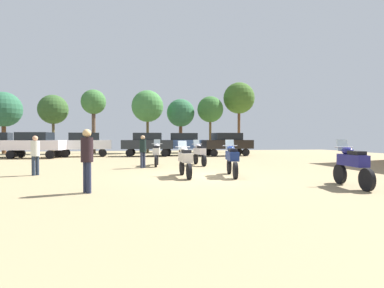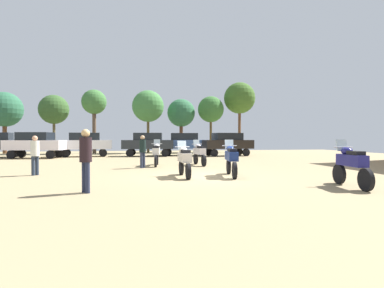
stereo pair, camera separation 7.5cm
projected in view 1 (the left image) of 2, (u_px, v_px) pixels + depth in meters
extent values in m
cube|color=#9A855F|center=(202.00, 177.00, 12.44)|extent=(44.00, 52.00, 0.02)
cylinder|color=black|center=(182.00, 168.00, 12.99)|extent=(0.14, 0.61, 0.61)
cylinder|color=black|center=(189.00, 171.00, 11.51)|extent=(0.14, 0.61, 0.61)
cube|color=silver|center=(185.00, 157.00, 12.24)|extent=(0.41, 1.30, 0.36)
ellipsoid|color=silver|center=(184.00, 150.00, 12.52)|extent=(0.34, 0.49, 0.24)
cube|color=black|center=(186.00, 151.00, 12.02)|extent=(0.32, 0.57, 0.12)
cube|color=silver|center=(182.00, 145.00, 12.83)|extent=(0.37, 0.17, 0.39)
cylinder|color=#B7B7BC|center=(183.00, 147.00, 12.74)|extent=(0.62, 0.06, 0.04)
cylinder|color=black|center=(340.00, 174.00, 10.41)|extent=(0.19, 0.68, 0.67)
cylinder|color=black|center=(367.00, 180.00, 8.95)|extent=(0.19, 0.68, 0.67)
cube|color=navy|center=(352.00, 160.00, 9.67)|extent=(0.49, 1.27, 0.36)
ellipsoid|color=navy|center=(348.00, 151.00, 9.95)|extent=(0.37, 0.51, 0.24)
cube|color=black|center=(357.00, 153.00, 9.45)|extent=(0.36, 0.59, 0.12)
cube|color=silver|center=(342.00, 145.00, 10.25)|extent=(0.37, 0.19, 0.39)
cylinder|color=#B7B7BC|center=(344.00, 147.00, 10.16)|extent=(0.62, 0.10, 0.04)
cylinder|color=black|center=(229.00, 166.00, 13.29)|extent=(0.21, 0.66, 0.65)
cylinder|color=black|center=(235.00, 170.00, 11.66)|extent=(0.21, 0.66, 0.65)
cube|color=navy|center=(232.00, 156.00, 12.47)|extent=(0.56, 1.43, 0.36)
ellipsoid|color=navy|center=(231.00, 149.00, 12.77)|extent=(0.39, 0.52, 0.24)
cube|color=black|center=(233.00, 150.00, 12.22)|extent=(0.38, 0.60, 0.12)
cube|color=silver|center=(230.00, 144.00, 13.12)|extent=(0.38, 0.20, 0.39)
cylinder|color=#B7B7BC|center=(230.00, 146.00, 13.02)|extent=(0.62, 0.13, 0.04)
cylinder|color=black|center=(196.00, 159.00, 18.36)|extent=(0.19, 0.63, 0.62)
cylinder|color=black|center=(204.00, 161.00, 16.86)|extent=(0.19, 0.63, 0.62)
cube|color=silver|center=(200.00, 151.00, 17.60)|extent=(0.50, 1.35, 0.36)
ellipsoid|color=silver|center=(198.00, 146.00, 17.88)|extent=(0.37, 0.51, 0.24)
cube|color=black|center=(201.00, 147.00, 17.38)|extent=(0.36, 0.59, 0.12)
cube|color=silver|center=(196.00, 143.00, 18.20)|extent=(0.37, 0.19, 0.39)
cylinder|color=#B7B7BC|center=(197.00, 144.00, 18.10)|extent=(0.62, 0.10, 0.04)
cylinder|color=black|center=(157.00, 159.00, 17.90)|extent=(0.19, 0.66, 0.65)
cylinder|color=black|center=(156.00, 161.00, 16.40)|extent=(0.19, 0.66, 0.65)
cube|color=silver|center=(157.00, 151.00, 17.14)|extent=(0.49, 1.31, 0.36)
ellipsoid|color=silver|center=(157.00, 146.00, 17.42)|extent=(0.37, 0.51, 0.24)
cube|color=black|center=(156.00, 147.00, 16.92)|extent=(0.36, 0.59, 0.12)
cube|color=silver|center=(157.00, 143.00, 17.74)|extent=(0.37, 0.19, 0.39)
cylinder|color=#B7B7BC|center=(157.00, 144.00, 17.65)|extent=(0.62, 0.10, 0.04)
cylinder|color=black|center=(65.00, 153.00, 24.62)|extent=(0.66, 0.31, 0.64)
cylinder|color=black|center=(66.00, 153.00, 25.99)|extent=(0.66, 0.31, 0.64)
cylinder|color=black|center=(103.00, 153.00, 25.51)|extent=(0.66, 0.31, 0.64)
cylinder|color=black|center=(102.00, 152.00, 26.89)|extent=(0.66, 0.31, 0.64)
cube|color=silver|center=(84.00, 145.00, 25.74)|extent=(4.51, 2.38, 0.75)
cube|color=black|center=(84.00, 136.00, 25.73)|extent=(2.56, 1.90, 0.61)
cylinder|color=black|center=(167.00, 152.00, 26.77)|extent=(0.66, 0.29, 0.64)
cylinder|color=black|center=(168.00, 152.00, 28.21)|extent=(0.66, 0.29, 0.64)
cylinder|color=black|center=(201.00, 152.00, 26.94)|extent=(0.66, 0.29, 0.64)
cylinder|color=black|center=(199.00, 151.00, 28.38)|extent=(0.66, 0.29, 0.64)
cube|color=#3B5996|center=(184.00, 144.00, 27.56)|extent=(4.48, 2.28, 0.75)
cube|color=black|center=(184.00, 137.00, 27.55)|extent=(2.53, 1.84, 0.61)
cylinder|color=black|center=(214.00, 153.00, 25.72)|extent=(0.66, 0.29, 0.64)
cylinder|color=black|center=(208.00, 152.00, 27.10)|extent=(0.66, 0.29, 0.64)
cylinder|color=black|center=(246.00, 152.00, 26.54)|extent=(0.66, 0.29, 0.64)
cylinder|color=black|center=(239.00, 152.00, 27.92)|extent=(0.66, 0.29, 0.64)
cube|color=black|center=(227.00, 144.00, 26.81)|extent=(4.47, 2.27, 0.75)
cube|color=black|center=(227.00, 136.00, 26.79)|extent=(2.53, 1.84, 0.61)
cylinder|color=black|center=(11.00, 155.00, 22.99)|extent=(0.67, 0.32, 0.64)
cylinder|color=black|center=(21.00, 154.00, 24.43)|extent=(0.67, 0.32, 0.64)
cylinder|color=black|center=(50.00, 155.00, 23.03)|extent=(0.67, 0.32, 0.64)
cylinder|color=black|center=(58.00, 154.00, 24.47)|extent=(0.67, 0.32, 0.64)
cube|color=white|center=(35.00, 145.00, 23.72)|extent=(4.53, 2.45, 0.75)
cube|color=black|center=(35.00, 136.00, 23.71)|extent=(2.58, 1.93, 0.61)
cylinder|color=black|center=(130.00, 153.00, 25.55)|extent=(0.66, 0.28, 0.64)
cylinder|color=black|center=(132.00, 152.00, 26.98)|extent=(0.66, 0.28, 0.64)
cylinder|color=black|center=(165.00, 153.00, 25.75)|extent=(0.66, 0.28, 0.64)
cylinder|color=black|center=(165.00, 152.00, 27.19)|extent=(0.66, 0.28, 0.64)
cube|color=#22262C|center=(148.00, 144.00, 26.36)|extent=(4.46, 2.22, 0.75)
cube|color=black|center=(148.00, 136.00, 26.34)|extent=(2.51, 1.81, 0.61)
cylinder|color=black|center=(12.00, 154.00, 24.41)|extent=(0.66, 0.29, 0.64)
cylinder|color=black|center=(17.00, 153.00, 25.79)|extent=(0.66, 0.29, 0.64)
cylinder|color=#272E43|center=(144.00, 160.00, 16.00)|extent=(0.14, 0.14, 0.82)
cylinder|color=#272E43|center=(142.00, 160.00, 15.87)|extent=(0.14, 0.14, 0.82)
cylinder|color=black|center=(143.00, 146.00, 15.92)|extent=(0.48, 0.48, 0.65)
sphere|color=tan|center=(143.00, 138.00, 15.91)|extent=(0.22, 0.22, 0.22)
cylinder|color=#232E40|center=(37.00, 166.00, 12.85)|extent=(0.14, 0.14, 0.80)
cylinder|color=#232E40|center=(33.00, 166.00, 12.71)|extent=(0.14, 0.14, 0.80)
cylinder|color=silver|center=(35.00, 149.00, 12.77)|extent=(0.48, 0.48, 0.63)
sphere|color=tan|center=(35.00, 138.00, 12.76)|extent=(0.22, 0.22, 0.22)
cylinder|color=#20263F|center=(86.00, 177.00, 8.73)|extent=(0.14, 0.14, 0.88)
cylinder|color=#20263F|center=(89.00, 178.00, 8.62)|extent=(0.14, 0.14, 0.88)
cylinder|color=black|center=(87.00, 150.00, 8.66)|extent=(0.48, 0.48, 0.69)
sphere|color=tan|center=(87.00, 133.00, 8.65)|extent=(0.24, 0.24, 0.24)
cylinder|color=brown|center=(94.00, 130.00, 31.24)|extent=(0.38, 0.38, 4.68)
sphere|color=#3B6E34|center=(93.00, 102.00, 31.18)|extent=(2.49, 2.49, 2.49)
cylinder|color=brown|center=(210.00, 134.00, 33.62)|extent=(0.26, 0.26, 4.06)
sphere|color=#35692D|center=(210.00, 109.00, 33.57)|extent=(2.84, 2.84, 2.84)
cylinder|color=brown|center=(4.00, 135.00, 30.59)|extent=(0.40, 0.40, 3.64)
sphere|color=#295D3F|center=(4.00, 109.00, 30.54)|extent=(3.47, 3.47, 3.47)
cylinder|color=brown|center=(148.00, 133.00, 32.32)|extent=(0.27, 0.27, 4.16)
sphere|color=#3F7A3B|center=(148.00, 106.00, 32.27)|extent=(3.32, 3.32, 3.32)
cylinder|color=brown|center=(181.00, 136.00, 34.03)|extent=(0.38, 0.38, 3.65)
sphere|color=#2D643D|center=(181.00, 113.00, 33.98)|extent=(3.06, 3.06, 3.06)
cylinder|color=brown|center=(53.00, 135.00, 30.81)|extent=(0.27, 0.27, 3.77)
sphere|color=#325526|center=(53.00, 109.00, 30.76)|extent=(2.91, 2.91, 2.91)
cylinder|color=brown|center=(239.00, 129.00, 34.47)|extent=(0.31, 0.31, 5.26)
sphere|color=#395F22|center=(239.00, 98.00, 34.41)|extent=(3.48, 3.48, 3.48)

